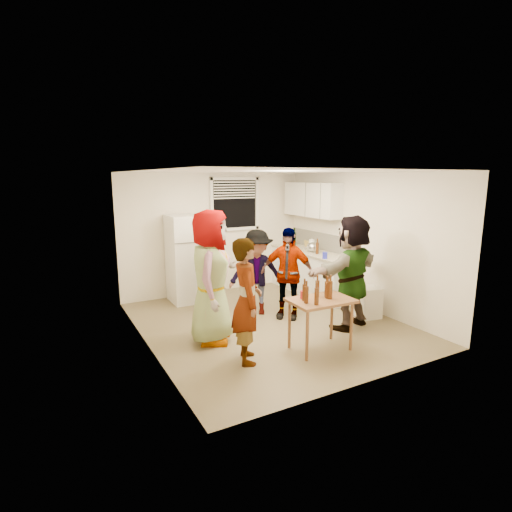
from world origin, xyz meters
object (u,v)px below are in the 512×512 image
trash_bin (368,303)px  beer_bottle_table (330,299)px  red_cup (303,298)px  guest_back_right (257,313)px  guest_grey (212,340)px  beer_bottle_counter (317,254)px  blue_cup (325,259)px  refrigerator (187,258)px  guest_orange (349,326)px  guest_back_left (216,314)px  kettle (312,252)px  serving_table (319,349)px  guest_stripe (247,360)px  wine_bottle (294,246)px  guest_black (287,317)px

trash_bin → beer_bottle_table: (-1.45, -0.72, 0.49)m
red_cup → guest_back_right: red_cup is taller
beer_bottle_table → guest_grey: 1.87m
beer_bottle_counter → blue_cup: (-0.16, -0.45, 0.00)m
blue_cup → guest_back_right: size_ratio=0.08×
refrigerator → guest_orange: (1.84, -2.63, -0.85)m
refrigerator → beer_bottle_table: 3.30m
beer_bottle_counter → guest_grey: size_ratio=0.12×
beer_bottle_counter → guest_back_left: size_ratio=0.14×
kettle → guest_grey: kettle is taller
beer_bottle_table → guest_back_left: bearing=111.4°
trash_bin → guest_grey: size_ratio=0.27×
guest_orange → serving_table: bearing=10.2°
kettle → guest_grey: bearing=-149.5°
guest_back_right → guest_orange: size_ratio=0.83×
red_cup → guest_grey: (-1.03, 0.87, -0.74)m
serving_table → red_cup: (-0.20, 0.15, 0.74)m
kettle → serving_table: 2.88m
trash_bin → beer_bottle_table: 1.69m
blue_cup → guest_stripe: 2.93m
guest_grey → guest_stripe: bearing=-139.0°
guest_grey → guest_back_left: 1.19m
serving_table → guest_stripe: (-1.07, 0.18, 0.00)m
wine_bottle → guest_orange: (-0.66, -2.61, -0.90)m
guest_grey → kettle: bearing=-35.2°
guest_grey → wine_bottle: bearing=-23.7°
kettle → red_cup: kettle is taller
trash_bin → beer_bottle_table: size_ratio=2.12×
refrigerator → guest_stripe: (-0.20, -2.92, -0.85)m
blue_cup → guest_back_right: blue_cup is taller
kettle → trash_bin: 1.73m
guest_back_left → red_cup: bearing=-62.4°
red_cup → wine_bottle: bearing=58.0°
guest_stripe → guest_back_right: size_ratio=1.10×
beer_bottle_table → trash_bin: bearing=26.3°
guest_grey → guest_orange: 2.27m
blue_cup → guest_grey: 2.77m
trash_bin → guest_grey: 2.83m
guest_grey → guest_stripe: guest_grey is taller
guest_stripe → guest_orange: guest_orange is taller
trash_bin → serving_table: size_ratio=0.61×
wine_bottle → blue_cup: bearing=-101.8°
refrigerator → beer_bottle_table: refrigerator is taller
guest_grey → trash_bin: bearing=-66.7°
kettle → blue_cup: 0.70m
blue_cup → serving_table: 2.26m
guest_back_right → guest_black: 0.56m
wine_bottle → guest_back_right: 2.32m
refrigerator → blue_cup: refrigerator is taller
serving_table → guest_back_left: size_ratio=0.54×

